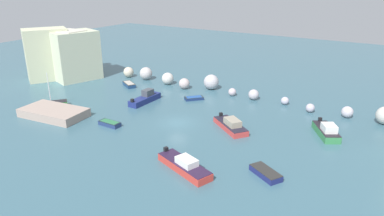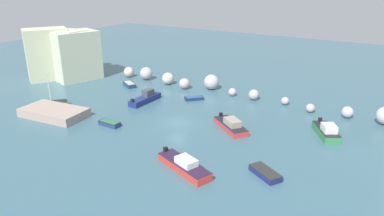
% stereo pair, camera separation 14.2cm
% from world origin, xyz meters
% --- Properties ---
extents(cove_water, '(160.00, 160.00, 0.00)m').
position_xyz_m(cove_water, '(0.00, 0.00, 0.00)').
color(cove_water, '#3A606F').
rests_on(cove_water, ground).
extents(cliff_headland_left, '(16.88, 14.32, 9.64)m').
position_xyz_m(cliff_headland_left, '(-32.52, 7.97, 4.00)').
color(cliff_headland_left, beige).
rests_on(cliff_headland_left, ground).
extents(rock_breakwater, '(47.31, 4.54, 2.62)m').
position_xyz_m(rock_breakwater, '(-1.77, 14.63, 1.09)').
color(rock_breakwater, beige).
rests_on(rock_breakwater, ground).
extents(stone_dock, '(9.69, 5.90, 1.18)m').
position_xyz_m(stone_dock, '(-16.16, -7.37, 0.59)').
color(stone_dock, '#A38E81').
rests_on(stone_dock, ground).
extents(moored_boat_0, '(3.77, 3.06, 0.64)m').
position_xyz_m(moored_boat_0, '(15.05, -6.57, 0.32)').
color(moored_boat_0, navy).
rests_on(moored_boat_0, cove_water).
extents(moored_boat_1, '(4.38, 5.51, 1.77)m').
position_xyz_m(moored_boat_1, '(17.99, 6.45, 0.65)').
color(moored_boat_1, '#337E48').
rests_on(moored_boat_1, cove_water).
extents(moored_boat_2, '(6.11, 5.28, 1.54)m').
position_xyz_m(moored_boat_2, '(7.02, 1.96, 0.56)').
color(moored_boat_2, '#BE3B39').
rests_on(moored_boat_2, cove_water).
extents(moored_boat_3, '(3.09, 1.22, 0.60)m').
position_xyz_m(moored_boat_3, '(-7.12, -5.59, 0.32)').
color(moored_boat_3, navy).
rests_on(moored_boat_3, cove_water).
extents(moored_boat_4, '(1.66, 6.19, 1.89)m').
position_xyz_m(moored_boat_4, '(-9.10, 4.31, 0.63)').
color(moored_boat_4, navy).
rests_on(moored_boat_4, cove_water).
extents(moored_boat_5, '(7.12, 4.11, 1.51)m').
position_xyz_m(moored_boat_5, '(7.63, -9.94, 0.55)').
color(moored_boat_5, '#C0372F').
rests_on(moored_boat_5, cove_water).
extents(moored_boat_6, '(4.02, 4.62, 5.44)m').
position_xyz_m(moored_boat_6, '(-19.66, -5.15, 0.45)').
color(moored_boat_6, '#408E47').
rests_on(moored_boat_6, cove_water).
extents(moored_boat_7, '(3.55, 2.83, 0.68)m').
position_xyz_m(moored_boat_7, '(-17.04, 9.42, 0.35)').
color(moored_boat_7, navy).
rests_on(moored_boat_7, cove_water).
extents(moored_boat_8, '(2.97, 3.09, 0.46)m').
position_xyz_m(moored_boat_8, '(-3.24, 9.44, 0.24)').
color(moored_boat_8, navy).
rests_on(moored_boat_8, cove_water).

